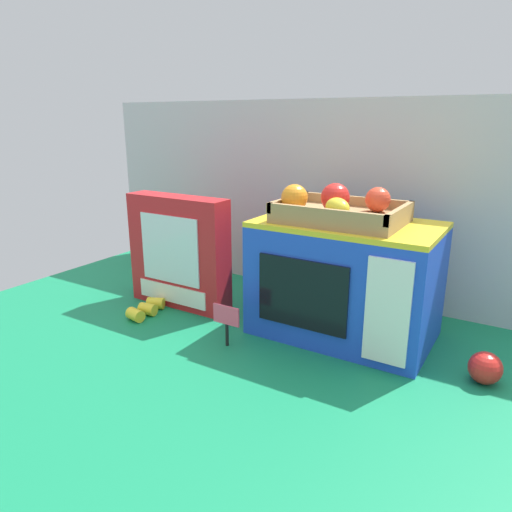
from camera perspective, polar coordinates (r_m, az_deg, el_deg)
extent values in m
plane|color=#147A4C|center=(1.21, 2.70, -8.59)|extent=(1.70, 1.70, 0.00)
cube|color=#B7BABF|center=(1.39, 9.02, 6.75)|extent=(1.61, 0.03, 0.56)
cube|color=blue|center=(1.15, 10.73, -3.07)|extent=(0.42, 0.26, 0.27)
cube|color=yellow|center=(1.11, 11.12, 3.77)|extent=(0.42, 0.26, 0.01)
cube|color=black|center=(1.05, 5.58, -4.67)|extent=(0.22, 0.01, 0.16)
cube|color=white|center=(0.99, 15.65, -6.62)|extent=(0.09, 0.01, 0.23)
cube|color=#A37F51|center=(1.10, 10.28, 4.68)|extent=(0.28, 0.20, 0.02)
cube|color=#A37F51|center=(1.01, 8.36, 5.06)|extent=(0.28, 0.01, 0.02)
cube|color=#A37F51|center=(1.19, 12.04, 6.54)|extent=(0.28, 0.01, 0.02)
cube|color=#A37F51|center=(1.15, 4.12, 6.58)|extent=(0.01, 0.20, 0.02)
cube|color=#A37F51|center=(1.06, 17.10, 5.01)|extent=(0.01, 0.20, 0.02)
sphere|color=orange|center=(1.10, 4.69, 7.08)|extent=(0.06, 0.06, 0.06)
sphere|color=#E04228|center=(1.12, 14.58, 6.65)|extent=(0.06, 0.06, 0.06)
sphere|color=red|center=(1.10, 9.60, 7.02)|extent=(0.07, 0.07, 0.07)
ellipsoid|color=yellow|center=(1.04, 9.86, 5.81)|extent=(0.08, 0.07, 0.04)
cube|color=red|center=(1.31, -9.34, 0.49)|extent=(0.30, 0.07, 0.31)
cube|color=silver|center=(1.28, -10.46, 0.77)|extent=(0.20, 0.00, 0.19)
cube|color=white|center=(1.32, -10.18, -4.56)|extent=(0.23, 0.00, 0.05)
cylinder|color=black|center=(1.11, -3.54, -9.51)|extent=(0.01, 0.01, 0.06)
cube|color=#F44C6B|center=(1.08, -3.65, -7.17)|extent=(0.07, 0.00, 0.05)
cylinder|color=yellow|center=(1.28, -14.45, -6.93)|extent=(0.05, 0.04, 0.03)
cylinder|color=yellow|center=(1.30, -13.02, -6.32)|extent=(0.05, 0.04, 0.03)
cylinder|color=yellow|center=(1.34, -12.09, -5.63)|extent=(0.05, 0.05, 0.03)
sphere|color=red|center=(1.06, 26.09, -12.12)|extent=(0.07, 0.07, 0.07)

